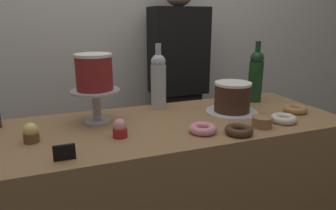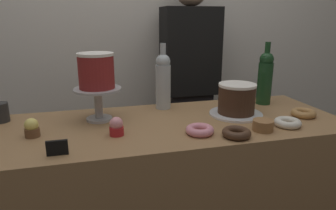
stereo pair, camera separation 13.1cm
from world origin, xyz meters
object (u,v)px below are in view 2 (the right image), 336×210
object	(u,v)px
cake_stand_pedestal	(98,99)
white_layer_cake	(96,71)
price_sign_chalkboard	(57,148)
chocolate_round_cake	(237,98)
donut_sugar	(288,123)
cupcake_lemon	(32,128)
coffee_cup_ceramic	(0,112)
donut_chocolate	(236,133)
cookie_stack	(263,125)
donut_pink	(200,130)
donut_maple	(303,113)
barista_figure	(189,94)
wine_bottle_green	(265,77)
wine_bottle_clear	(163,80)
cupcake_strawberry	(116,127)

from	to	relation	value
cake_stand_pedestal	white_layer_cake	world-z (taller)	white_layer_cake
white_layer_cake	price_sign_chalkboard	bearing A→B (deg)	-114.14
chocolate_round_cake	donut_sugar	xyz separation A→B (m)	(0.14, -0.20, -0.06)
cupcake_lemon	coffee_cup_ceramic	size ratio (longest dim) A/B	0.87
donut_chocolate	cookie_stack	size ratio (longest dim) A/B	1.33
cookie_stack	price_sign_chalkboard	world-z (taller)	price_sign_chalkboard
white_layer_cake	price_sign_chalkboard	world-z (taller)	white_layer_cake
cake_stand_pedestal	white_layer_cake	bearing A→B (deg)	180.00
donut_pink	donut_maple	distance (m)	0.55
donut_maple	coffee_cup_ceramic	distance (m)	1.37
cupcake_lemon	donut_chocolate	size ratio (longest dim) A/B	0.66
coffee_cup_ceramic	chocolate_round_cake	bearing A→B (deg)	-9.25
white_layer_cake	barista_figure	bearing A→B (deg)	42.42
cookie_stack	price_sign_chalkboard	xyz separation A→B (m)	(-0.79, -0.03, 0.00)
coffee_cup_ceramic	cupcake_lemon	bearing A→B (deg)	-53.57
white_layer_cake	donut_sugar	size ratio (longest dim) A/B	1.39
donut_pink	donut_sugar	distance (m)	0.39
wine_bottle_green	cake_stand_pedestal	bearing A→B (deg)	-176.09
donut_maple	wine_bottle_clear	bearing A→B (deg)	153.57
donut_maple	barista_figure	xyz separation A→B (m)	(-0.31, 0.75, -0.07)
cake_stand_pedestal	wine_bottle_clear	size ratio (longest dim) A/B	0.64
cake_stand_pedestal	price_sign_chalkboard	xyz separation A→B (m)	(-0.15, -0.33, -0.07)
donut_chocolate	coffee_cup_ceramic	distance (m)	1.02
chocolate_round_cake	donut_maple	bearing A→B (deg)	-19.04
white_layer_cake	wine_bottle_clear	world-z (taller)	wine_bottle_clear
chocolate_round_cake	donut_maple	distance (m)	0.32
donut_sugar	barista_figure	world-z (taller)	barista_figure
donut_chocolate	barista_figure	world-z (taller)	barista_figure
barista_figure	donut_maple	bearing A→B (deg)	-67.37
cupcake_lemon	wine_bottle_green	bearing A→B (deg)	9.94
donut_maple	donut_sugar	bearing A→B (deg)	-147.59
wine_bottle_clear	cupcake_lemon	bearing A→B (deg)	-156.79
wine_bottle_clear	wine_bottle_green	size ratio (longest dim) A/B	1.00
wine_bottle_clear	barista_figure	world-z (taller)	barista_figure
donut_pink	coffee_cup_ceramic	size ratio (longest dim) A/B	1.32
cookie_stack	donut_pink	bearing A→B (deg)	173.68
donut_pink	barista_figure	size ratio (longest dim) A/B	0.07
wine_bottle_green	donut_pink	bearing A→B (deg)	-145.51
cookie_stack	cupcake_lemon	bearing A→B (deg)	169.66
donut_pink	cookie_stack	distance (m)	0.26
price_sign_chalkboard	barista_figure	bearing A→B (deg)	49.56
cake_stand_pedestal	wine_bottle_green	size ratio (longest dim) A/B	0.64
white_layer_cake	donut_chocolate	world-z (taller)	white_layer_cake
wine_bottle_green	barista_figure	bearing A→B (deg)	116.39
cupcake_strawberry	cupcake_lemon	size ratio (longest dim) A/B	1.00
cake_stand_pedestal	cookie_stack	bearing A→B (deg)	-25.19
wine_bottle_green	donut_maple	distance (m)	0.28
price_sign_chalkboard	wine_bottle_clear	bearing A→B (deg)	43.37
chocolate_round_cake	cupcake_lemon	distance (m)	0.89
donut_sugar	coffee_cup_ceramic	xyz separation A→B (m)	(-1.19, 0.37, 0.03)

